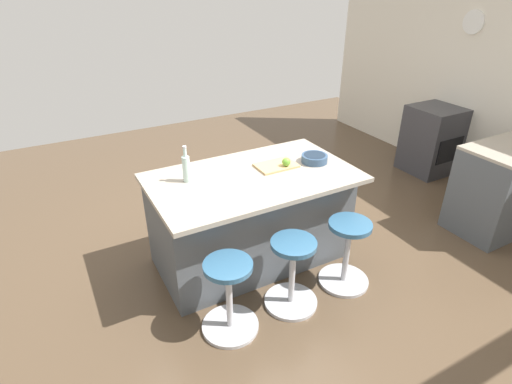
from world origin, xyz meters
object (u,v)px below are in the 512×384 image
Objects in this scene: kitchen_island at (251,217)px; fruit_bowl at (314,158)px; water_bottle at (186,168)px; stool_middle at (292,275)px; stool_near_camera at (229,299)px; cutting_board at (276,166)px; apple_green at (286,162)px; stool_by_window at (346,255)px; oven_range at (432,140)px.

kitchen_island is 7.39× the size of fruit_bowl.
stool_middle is at bearing 122.71° from water_bottle.
stool_near_camera is at bearing 51.65° from kitchen_island.
stool_middle is 0.56m from stool_near_camera.
cutting_board is 4.72× the size of apple_green.
kitchen_island is 0.79m from water_bottle.
kitchen_island reaches higher than stool_by_window.
kitchen_island is 5.66× the size of water_bottle.
water_bottle is at bearing -11.35° from apple_green.
stool_middle is 1.22m from water_bottle.
oven_range is at bearing -169.11° from kitchen_island.
kitchen_island is 4.92× the size of cutting_board.
stool_middle is 1.72× the size of cutting_board.
stool_by_window is 0.99m from cutting_board.
apple_green is at bearing -70.95° from stool_by_window.
stool_by_window is (2.51, 1.29, -0.15)m from oven_range.
water_bottle is at bearing -9.09° from fruit_bowl.
fruit_bowl is (-1.16, 0.19, -0.08)m from water_bottle.
stool_by_window is 1.00× the size of stool_near_camera.
apple_green is at bearing 132.42° from cutting_board.
apple_green is (-0.89, -0.65, 0.67)m from stool_near_camera.
apple_green reaches higher than stool_near_camera.
stool_near_camera is 1.49m from fruit_bowl.
kitchen_island is at bearing -5.63° from fruit_bowl.
stool_middle is 0.99m from cutting_board.
stool_middle is 0.99m from apple_green.
oven_range is 2.85m from apple_green.
apple_green is at bearing -143.61° from stool_near_camera.
kitchen_island is 2.86× the size of stool_by_window.
stool_near_camera is at bearing 0.00° from stool_middle.
cutting_board is at bearing -138.85° from stool_near_camera.
stool_near_camera is (1.11, 0.00, 0.00)m from stool_by_window.
water_bottle reaches higher than stool_near_camera.
water_bottle is (-0.03, -0.83, 0.73)m from stool_near_camera.
water_bottle is (0.53, -0.83, 0.73)m from stool_middle.
stool_by_window is 1.55m from water_bottle.
stool_middle is 1.98× the size of water_bottle.
cutting_board is 0.10m from apple_green.
water_bottle reaches higher than stool_middle.
water_bottle is (0.80, -0.11, 0.11)m from cutting_board.
kitchen_island is at bearing -51.65° from stool_by_window.
water_bottle reaches higher than fruit_bowl.
oven_range is 2.89m from cutting_board.
kitchen_island is at bearing 10.89° from oven_range.
apple_green is at bearing -116.83° from stool_middle.
cutting_board is 1.50× the size of fruit_bowl.
oven_range is 2.86× the size of water_bottle.
fruit_bowl is (-0.07, -0.64, 0.65)m from stool_by_window.
cutting_board is at bearing 172.49° from water_bottle.
stool_near_camera is (3.62, 1.29, -0.15)m from oven_range.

